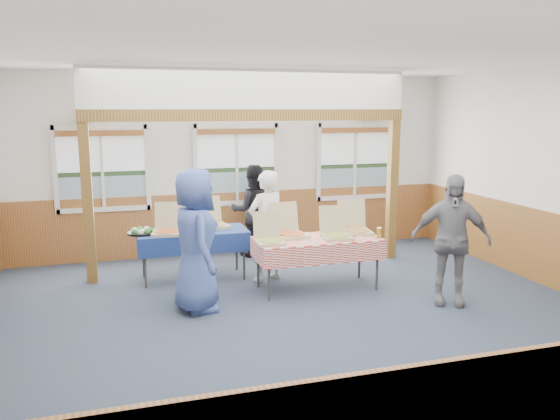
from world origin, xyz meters
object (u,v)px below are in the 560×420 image
object	(u,v)px
woman_white	(266,226)
man_blue	(195,241)
table_left	(193,235)
person_grey	(451,240)
table_right	(317,242)
woman_black	(253,211)

from	to	relation	value
woman_white	man_blue	world-z (taller)	man_blue
table_left	man_blue	distance (m)	1.38
woman_white	person_grey	size ratio (longest dim) A/B	0.96
man_blue	person_grey	bearing A→B (deg)	-107.25
table_right	woman_black	bearing A→B (deg)	107.11
person_grey	woman_black	bearing A→B (deg)	148.91
table_right	woman_black	size ratio (longest dim) A/B	1.14
person_grey	table_right	bearing A→B (deg)	171.22
table_left	man_blue	world-z (taller)	man_blue
woman_white	man_blue	distance (m)	1.53
woman_white	man_blue	xyz separation A→B (m)	(-1.20, -0.95, 0.08)
table_left	table_right	distance (m)	1.94
table_right	person_grey	world-z (taller)	person_grey
man_blue	person_grey	xyz separation A→B (m)	(3.28, -0.71, -0.05)
table_left	person_grey	xyz separation A→B (m)	(3.14, -2.06, 0.18)
table_right	woman_black	xyz separation A→B (m)	(-0.46, 2.05, 0.12)
table_left	man_blue	bearing A→B (deg)	-99.55
person_grey	table_left	bearing A→B (deg)	173.70
woman_white	person_grey	xyz separation A→B (m)	(2.08, -1.66, 0.03)
table_right	person_grey	xyz separation A→B (m)	(1.48, -1.07, 0.18)
woman_black	person_grey	size ratio (longest dim) A/B	0.93
woman_black	man_blue	world-z (taller)	man_blue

